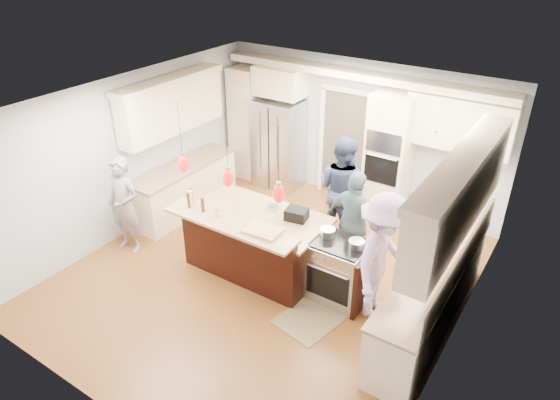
{
  "coord_description": "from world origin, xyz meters",
  "views": [
    {
      "loc": [
        3.57,
        -5.05,
        4.73
      ],
      "look_at": [
        0.0,
        0.35,
        1.15
      ],
      "focal_mm": 32.0,
      "sensor_mm": 36.0,
      "label": 1
    }
  ],
  "objects_px": {
    "refrigerator": "(279,144)",
    "island_range": "(341,271)",
    "person_far_left": "(342,188)",
    "kitchen_island": "(257,241)",
    "person_bar_end": "(124,205)"
  },
  "relations": [
    {
      "from": "refrigerator",
      "to": "person_bar_end",
      "type": "bearing_deg",
      "value": -102.79
    },
    {
      "from": "kitchen_island",
      "to": "person_bar_end",
      "type": "height_order",
      "value": "person_bar_end"
    },
    {
      "from": "person_bar_end",
      "to": "refrigerator",
      "type": "bearing_deg",
      "value": 72.66
    },
    {
      "from": "island_range",
      "to": "person_far_left",
      "type": "distance_m",
      "value": 1.7
    },
    {
      "from": "kitchen_island",
      "to": "person_far_left",
      "type": "xyz_separation_m",
      "value": [
        0.65,
        1.53,
        0.43
      ]
    },
    {
      "from": "island_range",
      "to": "person_far_left",
      "type": "relative_size",
      "value": 0.5
    },
    {
      "from": "island_range",
      "to": "person_bar_end",
      "type": "height_order",
      "value": "person_bar_end"
    },
    {
      "from": "person_far_left",
      "to": "island_range",
      "type": "bearing_deg",
      "value": 125.16
    },
    {
      "from": "refrigerator",
      "to": "kitchen_island",
      "type": "relative_size",
      "value": 0.86
    },
    {
      "from": "refrigerator",
      "to": "island_range",
      "type": "height_order",
      "value": "refrigerator"
    },
    {
      "from": "refrigerator",
      "to": "kitchen_island",
      "type": "xyz_separation_m",
      "value": [
        1.3,
        -2.57,
        -0.41
      ]
    },
    {
      "from": "island_range",
      "to": "person_far_left",
      "type": "height_order",
      "value": "person_far_left"
    },
    {
      "from": "kitchen_island",
      "to": "refrigerator",
      "type": "bearing_deg",
      "value": 116.92
    },
    {
      "from": "refrigerator",
      "to": "person_far_left",
      "type": "height_order",
      "value": "person_far_left"
    },
    {
      "from": "kitchen_island",
      "to": "person_far_left",
      "type": "height_order",
      "value": "person_far_left"
    }
  ]
}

